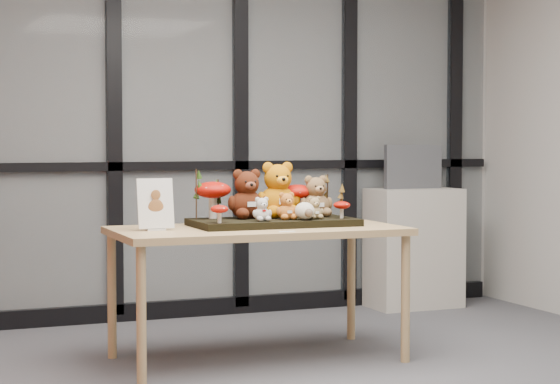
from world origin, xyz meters
name	(u,v)px	position (x,y,z in m)	size (l,w,h in m)	color
room_shell	(332,42)	(0.00, 0.00, 1.68)	(5.00, 5.00, 5.00)	#ACA9A2
glass_partition	(179,112)	(0.00, 2.47, 1.42)	(4.90, 0.06, 2.78)	#2D383F
display_table	(257,239)	(0.01, 1.00, 0.68)	(1.60, 0.82, 0.74)	tan
diorama_tray	(273,222)	(0.13, 1.05, 0.76)	(0.91, 0.46, 0.04)	black
bear_pooh_yellow	(278,187)	(0.20, 1.15, 0.96)	(0.27, 0.24, 0.35)	#CA7507
bear_brown_medium	(247,191)	(0.00, 1.14, 0.94)	(0.23, 0.21, 0.31)	#461A0B
bear_tan_back	(316,194)	(0.42, 1.11, 0.91)	(0.20, 0.18, 0.26)	brown
bear_small_yellow	(287,204)	(0.18, 0.97, 0.87)	(0.13, 0.12, 0.17)	orange
bear_white_bow	(262,208)	(0.01, 0.93, 0.86)	(0.11, 0.10, 0.15)	silver
bear_beige_small	(314,207)	(0.34, 0.95, 0.85)	(0.11, 0.10, 0.14)	#9D8152
plush_cream_hedgehog	(305,210)	(0.26, 0.91, 0.84)	(0.08, 0.08, 0.11)	silver
mushroom_back_left	(213,198)	(-0.18, 1.20, 0.90)	(0.21, 0.21, 0.23)	#A10D05
mushroom_back_right	(297,199)	(0.33, 1.18, 0.89)	(0.18, 0.18, 0.20)	#A10D05
mushroom_front_left	(219,213)	(-0.25, 0.89, 0.84)	(0.10, 0.10, 0.11)	#A10D05
mushroom_front_right	(342,209)	(0.50, 0.94, 0.84)	(0.10, 0.10, 0.11)	#A10D05
sprig_green_far_left	(196,194)	(-0.28, 1.18, 0.93)	(0.05, 0.05, 0.28)	#14350C
sprig_green_mid_left	(218,199)	(-0.14, 1.23, 0.89)	(0.05, 0.05, 0.22)	#14350C
sprig_dry_far_right	(328,195)	(0.51, 1.15, 0.91)	(0.05, 0.05, 0.25)	brown
sprig_dry_mid_right	(342,201)	(0.55, 1.03, 0.88)	(0.05, 0.05, 0.19)	brown
sprig_green_centre	(253,199)	(0.08, 1.23, 0.89)	(0.05, 0.05, 0.21)	#14350C
sign_holder	(156,206)	(-0.56, 1.02, 0.87)	(0.20, 0.06, 0.28)	silver
label_card	(287,232)	(0.06, 0.68, 0.75)	(0.09, 0.03, 0.00)	white
cabinet	(414,248)	(1.72, 2.24, 0.44)	(0.65, 0.38, 0.87)	#B1AB9E
monitor	(413,167)	(1.72, 2.26, 1.03)	(0.45, 0.05, 0.32)	#4A4D52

